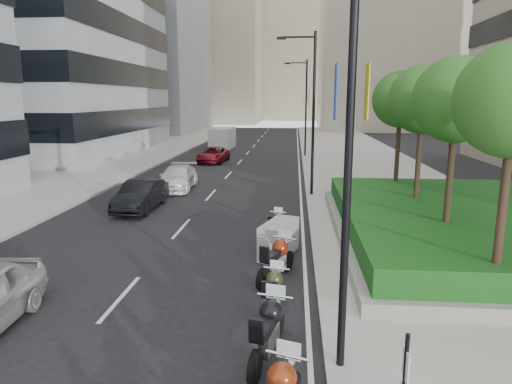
# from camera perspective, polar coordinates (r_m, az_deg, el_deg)

# --- Properties ---
(sidewalk_right) EXTENTS (10.00, 100.00, 0.15)m
(sidewalk_right) POSITION_cam_1_polar(r_m,az_deg,el_deg) (38.36, 13.36, 3.19)
(sidewalk_right) COLOR #9E9B93
(sidewalk_right) RESTS_ON ground
(sidewalk_left) EXTENTS (8.00, 100.00, 0.15)m
(sidewalk_left) POSITION_cam_1_polar(r_m,az_deg,el_deg) (40.90, -17.20, 3.49)
(sidewalk_left) COLOR #9E9B93
(sidewalk_left) RESTS_ON ground
(lane_edge) EXTENTS (0.12, 100.00, 0.01)m
(lane_edge) POSITION_cam_1_polar(r_m,az_deg,el_deg) (37.95, 5.41, 3.26)
(lane_edge) COLOR silver
(lane_edge) RESTS_ON ground
(lane_centre) EXTENTS (0.12, 100.00, 0.01)m
(lane_centre) POSITION_cam_1_polar(r_m,az_deg,el_deg) (38.25, -2.41, 3.36)
(lane_centre) COLOR silver
(lane_centre) RESTS_ON ground
(building_grey_far) EXTENTS (22.00, 26.00, 30.00)m
(building_grey_far) POSITION_cam_1_polar(r_m,az_deg,el_deg) (82.76, -15.20, 17.83)
(building_grey_far) COLOR gray
(building_grey_far) RESTS_ON ground
(building_cream_right) EXTENTS (28.00, 24.00, 36.00)m
(building_cream_right) POSITION_cam_1_polar(r_m,az_deg,el_deg) (90.40, 17.73, 19.05)
(building_cream_right) COLOR #B7AD93
(building_cream_right) RESTS_ON ground
(building_cream_left) EXTENTS (26.00, 24.00, 34.00)m
(building_cream_left) POSITION_cam_1_polar(r_m,az_deg,el_deg) (110.24, -6.63, 17.53)
(building_cream_left) COLOR #B7AD93
(building_cream_left) RESTS_ON ground
(building_cream_centre) EXTENTS (30.00, 24.00, 38.00)m
(building_cream_centre) POSITION_cam_1_polar(r_m,az_deg,el_deg) (128.27, 4.44, 17.63)
(building_cream_centre) COLOR #B7AD93
(building_cream_centre) RESTS_ON ground
(planter) EXTENTS (10.00, 14.00, 0.40)m
(planter) POSITION_cam_1_polar(r_m,az_deg,el_deg) (19.48, 24.87, -4.78)
(planter) COLOR gray
(planter) RESTS_ON sidewalk_right
(hedge) EXTENTS (9.40, 13.40, 0.80)m
(hedge) POSITION_cam_1_polar(r_m,az_deg,el_deg) (19.33, 25.02, -3.07)
(hedge) COLOR #133E11
(hedge) RESTS_ON planter
(tree_1) EXTENTS (2.80, 2.80, 6.30)m
(tree_1) POSITION_cam_1_polar(r_m,az_deg,el_deg) (16.40, 23.77, 10.44)
(tree_1) COLOR #332319
(tree_1) RESTS_ON planter
(tree_2) EXTENTS (2.80, 2.80, 6.30)m
(tree_2) POSITION_cam_1_polar(r_m,az_deg,el_deg) (20.23, 20.12, 10.75)
(tree_2) COLOR #332319
(tree_2) RESTS_ON planter
(tree_3) EXTENTS (2.80, 2.80, 6.30)m
(tree_3) POSITION_cam_1_polar(r_m,az_deg,el_deg) (24.12, 17.64, 10.94)
(tree_3) COLOR #332319
(tree_3) RESTS_ON planter
(lamp_post_0) EXTENTS (2.34, 0.45, 9.00)m
(lamp_post_0) POSITION_cam_1_polar(r_m,az_deg,el_deg) (8.60, 10.63, 8.62)
(lamp_post_0) COLOR black
(lamp_post_0) RESTS_ON ground
(lamp_post_1) EXTENTS (2.34, 0.45, 9.00)m
(lamp_post_1) POSITION_cam_1_polar(r_m,az_deg,el_deg) (25.57, 6.86, 10.59)
(lamp_post_1) COLOR black
(lamp_post_1) RESTS_ON ground
(lamp_post_2) EXTENTS (2.34, 0.45, 9.00)m
(lamp_post_2) POSITION_cam_1_polar(r_m,az_deg,el_deg) (43.56, 6.07, 11.00)
(lamp_post_2) COLOR black
(lamp_post_2) RESTS_ON ground
(motorcycle_2) EXTENTS (0.87, 2.41, 1.22)m
(motorcycle_2) POSITION_cam_1_polar(r_m,az_deg,el_deg) (10.13, 1.51, -16.89)
(motorcycle_2) COLOR black
(motorcycle_2) RESTS_ON ground
(motorcycle_3) EXTENTS (0.70, 2.09, 1.04)m
(motorcycle_3) POSITION_cam_1_polar(r_m,az_deg,el_deg) (12.13, 2.09, -12.35)
(motorcycle_3) COLOR black
(motorcycle_3) RESTS_ON ground
(motorcycle_4) EXTENTS (1.16, 2.28, 1.21)m
(motorcycle_4) POSITION_cam_1_polar(r_m,az_deg,el_deg) (14.13, 2.60, -8.43)
(motorcycle_4) COLOR black
(motorcycle_4) RESTS_ON ground
(motorcycle_5) EXTENTS (1.43, 2.20, 1.24)m
(motorcycle_5) POSITION_cam_1_polar(r_m,az_deg,el_deg) (16.19, 2.87, -5.90)
(motorcycle_5) COLOR black
(motorcycle_5) RESTS_ON ground
(motorcycle_6) EXTENTS (0.68, 1.97, 0.99)m
(motorcycle_6) POSITION_cam_1_polar(r_m,az_deg,el_deg) (18.20, 2.43, -4.20)
(motorcycle_6) COLOR black
(motorcycle_6) RESTS_ON ground
(car_b) EXTENTS (1.67, 4.51, 1.47)m
(car_b) POSITION_cam_1_polar(r_m,az_deg,el_deg) (23.53, -14.19, -0.39)
(car_b) COLOR black
(car_b) RESTS_ON ground
(car_c) EXTENTS (2.23, 4.96, 1.41)m
(car_c) POSITION_cam_1_polar(r_m,az_deg,el_deg) (28.45, -9.79, 1.77)
(car_c) COLOR white
(car_c) RESTS_ON ground
(car_d) EXTENTS (2.48, 4.85, 1.31)m
(car_d) POSITION_cam_1_polar(r_m,az_deg,el_deg) (40.17, -5.38, 4.66)
(car_d) COLOR maroon
(car_d) RESTS_ON ground
(delivery_van) EXTENTS (2.32, 5.55, 2.29)m
(delivery_van) POSITION_cam_1_polar(r_m,az_deg,el_deg) (51.03, -4.25, 6.62)
(delivery_van) COLOR silver
(delivery_van) RESTS_ON ground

